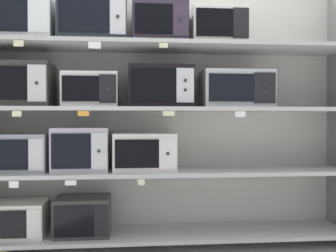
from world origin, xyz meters
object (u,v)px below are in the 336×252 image
(microwave_5, at_px, (20,85))
(microwave_7, at_px, (160,87))
(microwave_0, at_px, (17,219))
(microwave_6, at_px, (91,90))
(microwave_12, at_px, (217,27))
(microwave_2, at_px, (18,153))
(microwave_4, at_px, (144,152))
(microwave_1, at_px, (83,216))
(microwave_11, at_px, (159,25))
(microwave_8, at_px, (236,89))
(microwave_10, at_px, (94,23))
(microwave_3, at_px, (81,149))
(microwave_9, at_px, (21,20))

(microwave_5, bearing_deg, microwave_7, -0.00)
(microwave_5, height_order, microwave_7, microwave_5)
(microwave_0, bearing_deg, microwave_6, 0.03)
(microwave_5, distance_m, microwave_12, 1.61)
(microwave_2, distance_m, microwave_4, 0.96)
(microwave_1, xyz_separation_m, microwave_11, (0.59, 0.00, 1.50))
(microwave_0, relative_size, microwave_8, 0.78)
(microwave_10, bearing_deg, microwave_7, 0.00)
(microwave_1, xyz_separation_m, microwave_2, (-0.49, 0.00, 0.49))
(microwave_2, height_order, microwave_10, microwave_10)
(microwave_8, relative_size, microwave_10, 1.08)
(microwave_3, relative_size, microwave_10, 0.83)
(microwave_3, xyz_separation_m, microwave_4, (0.49, 0.00, -0.02))
(microwave_3, xyz_separation_m, microwave_7, (0.62, 0.00, 0.49))
(microwave_11, bearing_deg, microwave_7, -0.55)
(microwave_8, distance_m, microwave_10, 1.24)
(microwave_3, height_order, microwave_7, microwave_7)
(microwave_1, distance_m, microwave_8, 1.57)
(microwave_1, relative_size, microwave_3, 0.99)
(microwave_3, bearing_deg, microwave_5, 179.98)
(microwave_1, bearing_deg, microwave_3, 179.25)
(microwave_6, height_order, microwave_10, microwave_10)
(microwave_0, bearing_deg, microwave_2, 0.16)
(microwave_10, xyz_separation_m, microwave_11, (0.51, 0.00, -0.00))
(microwave_6, relative_size, microwave_7, 0.83)
(microwave_6, bearing_deg, microwave_10, -0.31)
(microwave_4, height_order, microwave_8, microwave_8)
(microwave_3, bearing_deg, microwave_11, 0.02)
(microwave_4, xyz_separation_m, microwave_8, (0.74, 0.00, 0.50))
(microwave_9, xyz_separation_m, microwave_12, (1.52, 0.00, -0.02))
(microwave_7, xyz_separation_m, microwave_10, (-0.52, -0.00, 0.49))
(microwave_6, bearing_deg, microwave_3, -179.82)
(microwave_4, height_order, microwave_5, microwave_5)
(microwave_7, bearing_deg, microwave_0, -179.99)
(microwave_10, distance_m, microwave_11, 0.51)
(microwave_1, height_order, microwave_4, microwave_4)
(microwave_4, xyz_separation_m, microwave_10, (-0.39, -0.00, 1.00))
(microwave_0, height_order, microwave_8, microwave_8)
(microwave_0, xyz_separation_m, microwave_8, (1.71, 0.00, 1.01))
(microwave_9, bearing_deg, microwave_12, 0.01)
(microwave_0, bearing_deg, microwave_3, 0.00)
(microwave_5, distance_m, microwave_7, 1.08)
(microwave_4, xyz_separation_m, microwave_12, (0.59, 0.00, 0.99))
(microwave_8, bearing_deg, microwave_4, -180.00)
(microwave_4, xyz_separation_m, microwave_11, (0.12, 0.00, 1.00))
(microwave_7, bearing_deg, microwave_11, 179.45)
(microwave_9, bearing_deg, microwave_8, 0.01)
(microwave_12, bearing_deg, microwave_3, -179.99)
(microwave_0, xyz_separation_m, microwave_6, (0.56, 0.00, 0.99))
(microwave_0, relative_size, microwave_7, 0.86)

